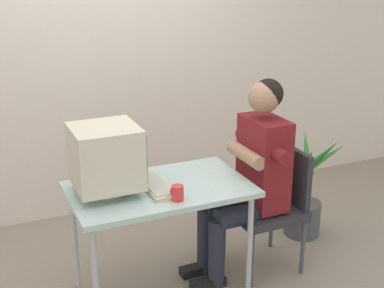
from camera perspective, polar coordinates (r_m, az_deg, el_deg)
wall_back at (r=4.51m, az=-6.43°, el=11.63°), size 8.00×0.10×3.00m
desk at (r=3.36m, az=-3.43°, el=-5.56°), size 1.12×0.67×0.75m
crt_monitor at (r=3.20m, az=-9.10°, el=-1.36°), size 0.40×0.38×0.42m
keyboard at (r=3.32m, az=-3.95°, el=-4.43°), size 0.14×0.43×0.03m
office_chair at (r=3.77m, az=8.56°, el=-6.03°), size 0.46×0.46×0.86m
person_seated at (r=3.58m, az=6.35°, el=-2.93°), size 0.68×0.57×1.36m
potted_plant at (r=4.28m, az=11.87°, el=-5.10°), size 0.62×0.54×0.86m
desk_mug at (r=3.14m, az=-1.56°, el=-5.21°), size 0.07×0.08×0.09m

